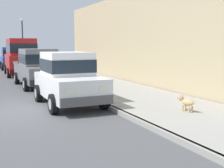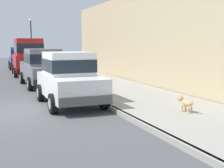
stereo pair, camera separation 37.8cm
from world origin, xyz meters
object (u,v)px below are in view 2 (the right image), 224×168
Objects in this scene: car_blue_hatchback at (20,58)px; street_lamp at (31,36)px; fire_hydrant at (106,88)px; dog_tan at (185,102)px; car_grey_sedan at (43,67)px; car_white_hatchback at (69,78)px; car_red_van at (28,55)px.

street_lamp is at bearing 65.59° from car_blue_hatchback.
dog_tan is at bearing -68.59° from fire_hydrant.
car_grey_sedan is at bearing 106.37° from fire_hydrant.
car_grey_sedan reaches higher than fire_hydrant.
car_white_hatchback is at bearing -89.90° from car_blue_hatchback.
car_white_hatchback and car_blue_hatchback have the same top height.
car_white_hatchback is 4.21m from dog_tan.
street_lamp is at bearing 93.43° from dog_tan.
street_lamp is (1.40, 14.90, 1.92)m from car_grey_sedan.
street_lamp is (1.41, 8.80, 1.51)m from car_red_van.
car_white_hatchback is 0.86× the size of street_lamp.
car_blue_hatchback is 17.01m from fire_hydrant.
car_white_hatchback is at bearing -89.77° from car_red_van.
fire_hydrant is 0.16× the size of street_lamp.
car_red_van reaches higher than car_grey_sedan.
car_red_van reaches higher than car_blue_hatchback.
car_blue_hatchback reaches higher than dog_tan.
street_lamp is (-1.40, 23.32, 2.48)m from dog_tan.
car_red_van reaches higher than car_white_hatchback.
car_red_van is (-0.01, 6.10, 0.41)m from car_grey_sedan.
dog_tan is at bearing -79.05° from car_red_van.
car_red_van is 1.29× the size of car_blue_hatchback.
car_grey_sedan is 6.14× the size of dog_tan.
car_red_van is 11.35m from fire_hydrant.
dog_tan is at bearing -82.14° from car_blue_hatchback.
car_red_van is at bearing 97.68° from fire_hydrant.
fire_hydrant is (-1.30, 3.31, 0.05)m from dog_tan.
car_blue_hatchback reaches higher than fire_hydrant.
fire_hydrant is at bearing -84.95° from car_blue_hatchback.
car_grey_sedan is 15.09m from street_lamp.
car_grey_sedan reaches higher than car_white_hatchback.
car_white_hatchback is 0.82× the size of car_grey_sedan.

